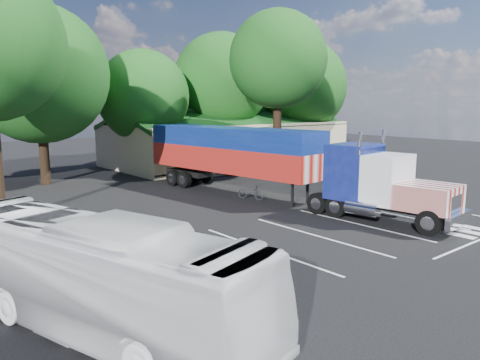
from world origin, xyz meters
TOP-DOWN VIEW (x-y plane):
  - ground at (0.00, 0.00)m, footprint 120.00×120.00m
  - event_hall at (13.74, 17.81)m, footprint 24.20×14.12m
  - tree_row_c at (-5.00, 16.20)m, footprint 10.00×10.00m
  - tree_row_d at (4.00, 17.50)m, footprint 8.00×8.00m
  - tree_row_e at (13.00, 18.00)m, footprint 9.60×9.60m
  - tree_row_f at (23.00, 16.80)m, footprint 10.40×10.40m
  - tree_near_right at (11.50, 8.50)m, footprint 8.00×8.00m
  - semi_truck at (3.90, 1.89)m, footprint 5.16×22.09m
  - woman at (4.50, -3.28)m, footprint 0.65×0.81m
  - bicycle at (3.06, 2.13)m, footprint 1.19×1.92m
  - tour_bus at (-11.34, -8.00)m, footprint 5.58×11.19m
  - silver_sedan at (7.37, 11.38)m, footprint 4.88×2.54m

SIDE VIEW (x-z plane):
  - ground at x=0.00m, z-range 0.00..0.00m
  - bicycle at x=3.06m, z-range 0.00..0.95m
  - silver_sedan at x=7.37m, z-range 0.00..1.53m
  - woman at x=4.50m, z-range 0.00..1.95m
  - tour_bus at x=-11.34m, z-range 0.00..3.04m
  - event_hall at x=13.74m, z-range -0.56..4.99m
  - semi_truck at x=3.90m, z-range 0.30..4.89m
  - tree_row_d at x=4.00m, z-range 1.28..11.88m
  - tree_row_f at x=23.00m, z-range 1.29..14.29m
  - tree_row_c at x=-5.00m, z-range 1.51..14.56m
  - tree_row_e at x=13.00m, z-range 1.64..14.54m
  - tree_near_right at x=11.50m, z-range 2.71..16.21m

